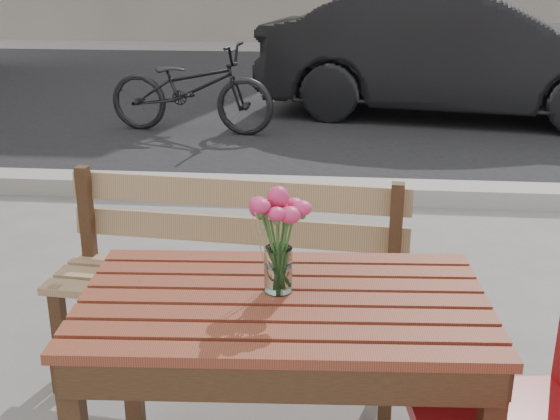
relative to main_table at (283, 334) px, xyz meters
name	(u,v)px	position (x,y,z in m)	size (l,w,h in m)	color
street	(304,126)	(-0.25, 4.88, -0.53)	(30.00, 8.12, 0.12)	black
main_table	(283,334)	(0.00, 0.00, 0.00)	(1.13, 0.70, 0.67)	maroon
main_bench	(231,257)	(-0.25, 0.67, -0.07)	(1.32, 0.49, 0.80)	olive
red_chair	(552,412)	(0.65, -0.23, -0.04)	(0.50, 0.50, 0.90)	maroon
main_vase	(278,227)	(-0.02, 0.04, 0.29)	(0.16, 0.16, 0.30)	white
parked_car	(459,53)	(1.26, 5.59, 0.08)	(1.36, 3.91, 1.29)	black
bicycle	(191,88)	(-1.27, 4.66, -0.15)	(0.55, 1.56, 0.82)	black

